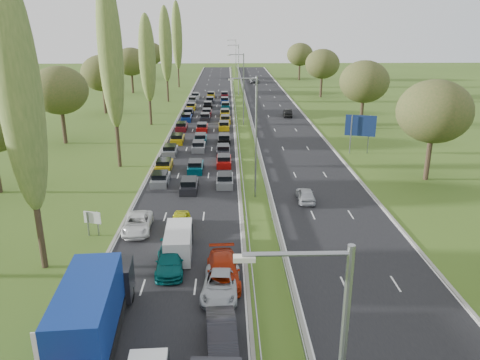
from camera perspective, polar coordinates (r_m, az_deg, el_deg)
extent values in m
plane|color=#3B571B|center=(83.08, 0.38, 6.98)|extent=(260.00, 260.00, 0.00)
cube|color=black|center=(85.58, -4.23, 7.27)|extent=(10.50, 215.00, 0.04)
cube|color=black|center=(86.01, 4.86, 7.32)|extent=(10.50, 215.00, 0.04)
cube|color=gray|center=(85.40, -0.45, 7.68)|extent=(0.06, 215.00, 0.32)
cube|color=gray|center=(85.47, 1.10, 7.68)|extent=(0.06, 215.00, 0.32)
cylinder|color=gray|center=(45.70, 1.95, 5.03)|extent=(0.18, 0.18, 12.00)
cylinder|color=gray|center=(80.11, 0.44, 10.90)|extent=(0.18, 0.18, 12.00)
cylinder|color=gray|center=(114.87, -0.18, 13.23)|extent=(0.18, 0.18, 12.00)
cylinder|color=gray|center=(149.75, -0.51, 14.48)|extent=(0.18, 0.18, 12.00)
cylinder|color=#2D2116|center=(35.61, -23.35, -4.62)|extent=(0.44, 0.44, 7.20)
ellipsoid|color=#4F692D|center=(33.39, -25.28, 9.44)|extent=(2.80, 2.80, 16.00)
cylinder|color=#2D2116|center=(58.31, -14.71, 5.35)|extent=(0.44, 0.44, 7.92)
ellipsoid|color=#4F692D|center=(56.99, -15.52, 14.86)|extent=(2.80, 2.80, 17.60)
cylinder|color=#2D2116|center=(82.53, -10.90, 8.86)|extent=(0.44, 0.44, 6.48)
ellipsoid|color=#4F692D|center=(81.62, -11.24, 14.34)|extent=(2.80, 2.80, 14.40)
cylinder|color=#2D2116|center=(106.98, -8.83, 11.33)|extent=(0.44, 0.44, 7.20)
ellipsoid|color=#4F692D|center=(106.26, -9.07, 16.04)|extent=(2.80, 2.80, 16.00)
cylinder|color=#2D2116|center=(131.63, -7.51, 12.87)|extent=(0.44, 0.44, 7.92)
ellipsoid|color=#4F692D|center=(131.05, -7.69, 17.08)|extent=(2.80, 2.80, 17.60)
cylinder|color=#2D2116|center=(72.82, -20.67, 6.07)|extent=(0.56, 0.56, 4.84)
ellipsoid|color=#38471E|center=(71.97, -21.15, 10.17)|extent=(8.00, 8.00, 6.80)
cylinder|color=#2D2116|center=(95.45, -16.15, 9.25)|extent=(0.56, 0.56, 4.84)
ellipsoid|color=#38471E|center=(94.81, -16.44, 12.40)|extent=(8.00, 8.00, 6.80)
cylinder|color=#2D2116|center=(122.52, -12.98, 11.42)|extent=(0.56, 0.56, 4.84)
ellipsoid|color=#38471E|center=(122.02, -13.16, 13.88)|extent=(8.00, 8.00, 6.80)
cylinder|color=#2D2116|center=(153.86, -10.70, 12.94)|extent=(0.56, 0.56, 4.84)
ellipsoid|color=#38471E|center=(153.46, -10.82, 14.90)|extent=(8.00, 8.00, 6.80)
cylinder|color=#2D2116|center=(55.98, 21.95, 2.43)|extent=(0.56, 0.56, 4.84)
ellipsoid|color=#38471E|center=(54.87, 22.61, 7.73)|extent=(8.00, 8.00, 6.80)
cylinder|color=#2D2116|center=(80.79, 14.60, 7.80)|extent=(0.56, 0.56, 4.84)
ellipsoid|color=#38471E|center=(80.03, 14.91, 11.51)|extent=(8.00, 8.00, 6.80)
cylinder|color=#2D2116|center=(114.44, 9.86, 11.14)|extent=(0.56, 0.56, 4.84)
ellipsoid|color=#38471E|center=(113.90, 10.01, 13.77)|extent=(8.00, 8.00, 6.80)
cylinder|color=#2D2116|center=(148.71, 7.25, 12.92)|extent=(0.56, 0.56, 4.84)
ellipsoid|color=#38471E|center=(148.30, 7.33, 14.95)|extent=(8.00, 8.00, 6.80)
cube|color=slate|center=(51.74, -9.66, -0.01)|extent=(1.75, 4.00, 0.80)
cube|color=#BF990C|center=(56.65, -9.23, 1.65)|extent=(1.75, 4.00, 0.80)
cube|color=slate|center=(63.20, -8.50, 3.46)|extent=(1.75, 4.00, 0.80)
cube|color=#BF990C|center=(69.45, -7.62, 4.87)|extent=(1.75, 4.00, 0.80)
cube|color=#590F14|center=(77.81, -7.13, 6.37)|extent=(1.75, 4.00, 0.80)
cube|color=navy|center=(85.36, -6.53, 7.48)|extent=(1.75, 4.00, 0.80)
cube|color=black|center=(90.49, -6.28, 8.12)|extent=(1.75, 4.00, 0.80)
cube|color=#BF990C|center=(96.95, -5.96, 8.82)|extent=(1.75, 4.00, 0.80)
cube|color=slate|center=(105.22, -5.80, 9.59)|extent=(1.75, 4.00, 0.80)
cube|color=#B2B7BC|center=(111.29, -5.41, 10.09)|extent=(1.75, 4.00, 0.80)
cube|color=black|center=(49.29, -6.20, -0.80)|extent=(1.75, 4.00, 0.80)
cube|color=#053F4C|center=(55.66, -5.43, 1.51)|extent=(1.75, 4.00, 0.80)
cube|color=slate|center=(64.90, -5.05, 3.99)|extent=(1.75, 4.00, 0.80)
cube|color=#053F4C|center=(69.25, -4.82, 4.93)|extent=(1.75, 4.00, 0.80)
cube|color=#A50C0A|center=(76.78, -4.63, 6.29)|extent=(1.75, 4.00, 0.80)
cube|color=black|center=(85.38, -4.26, 7.55)|extent=(1.75, 4.00, 0.80)
cube|color=#590F14|center=(89.97, -4.05, 8.12)|extent=(1.75, 4.00, 0.80)
cube|color=black|center=(98.33, -3.93, 9.02)|extent=(1.75, 4.00, 0.80)
cube|color=black|center=(104.65, -3.67, 9.60)|extent=(1.75, 4.00, 0.80)
cube|color=#BF990C|center=(112.80, -3.56, 10.25)|extent=(1.75, 4.00, 0.80)
cube|color=slate|center=(50.67, -1.86, -0.15)|extent=(1.75, 4.00, 0.80)
cube|color=#A50C0A|center=(57.78, -1.97, 2.22)|extent=(1.75, 4.00, 0.80)
cube|color=black|center=(62.68, -2.05, 3.53)|extent=(1.75, 4.00, 0.80)
cube|color=black|center=(68.80, -1.94, 4.90)|extent=(1.75, 4.00, 0.80)
cube|color=#BF990C|center=(77.99, -1.96, 6.53)|extent=(1.75, 4.00, 0.80)
cube|color=#BF990C|center=(83.12, -1.80, 7.29)|extent=(1.75, 4.00, 0.80)
cube|color=#BF990C|center=(89.46, -1.85, 8.09)|extent=(1.75, 4.00, 0.80)
cube|color=#053F4C|center=(97.35, -1.78, 8.95)|extent=(1.75, 4.00, 0.80)
cube|color=navy|center=(104.03, -1.87, 9.58)|extent=(1.75, 4.00, 0.80)
cube|color=#590F14|center=(112.73, -1.90, 10.27)|extent=(1.75, 4.00, 0.80)
imported|color=silver|center=(40.46, -12.38, -5.19)|extent=(2.43, 4.93, 1.34)
imported|color=#055051|center=(33.98, -8.53, -9.71)|extent=(2.22, 4.88, 1.39)
imported|color=#C6CA0D|center=(40.00, -7.33, -5.15)|extent=(1.63, 4.03, 1.37)
imported|color=black|center=(26.51, -2.24, -18.34)|extent=(1.92, 4.71, 1.52)
imported|color=#AFB2B9|center=(30.91, -2.39, -12.59)|extent=(2.63, 5.13, 1.39)
imported|color=#A5230A|center=(32.29, -2.05, -10.93)|extent=(2.46, 5.47, 1.56)
imported|color=#B0B4BB|center=(46.40, 8.01, -1.78)|extent=(1.71, 4.03, 1.36)
imported|color=black|center=(89.08, 5.81, 8.15)|extent=(1.67, 4.32, 1.40)
imported|color=slate|center=(141.39, 1.73, 12.11)|extent=(2.86, 5.67, 1.54)
cube|color=black|center=(28.24, -17.04, -16.82)|extent=(2.54, 9.54, 0.50)
cube|color=navy|center=(26.26, -18.11, -14.84)|extent=(2.65, 7.21, 2.83)
cube|color=silver|center=(23.51, -20.59, -19.54)|extent=(2.59, 0.06, 2.73)
cube|color=black|center=(30.71, -15.46, -11.67)|extent=(2.59, 2.33, 2.20)
cylinder|color=black|center=(31.22, -15.31, -13.37)|extent=(2.23, 1.00, 1.00)
cube|color=silver|center=(35.84, -7.51, -7.52)|extent=(1.93, 4.81, 1.93)
cube|color=black|center=(37.78, -7.19, -6.24)|extent=(1.88, 0.77, 1.54)
cylinder|color=black|center=(37.61, -8.49, -7.41)|extent=(0.24, 0.65, 0.65)
cylinder|color=black|center=(34.71, -6.35, -9.65)|extent=(0.24, 0.65, 0.65)
cylinder|color=gray|center=(40.55, -18.04, -5.09)|extent=(0.16, 0.16, 2.10)
cylinder|color=gray|center=(40.33, -16.95, -5.11)|extent=(0.16, 0.16, 2.10)
cube|color=silver|center=(40.23, -17.57, -4.38)|extent=(1.47, 0.52, 1.00)
cylinder|color=gray|center=(64.33, 13.37, 5.41)|extent=(0.16, 0.16, 5.20)
cylinder|color=gray|center=(64.98, 15.42, 5.38)|extent=(0.16, 0.16, 5.20)
cube|color=navy|center=(64.40, 14.48, 6.43)|extent=(3.85, 1.29, 2.80)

